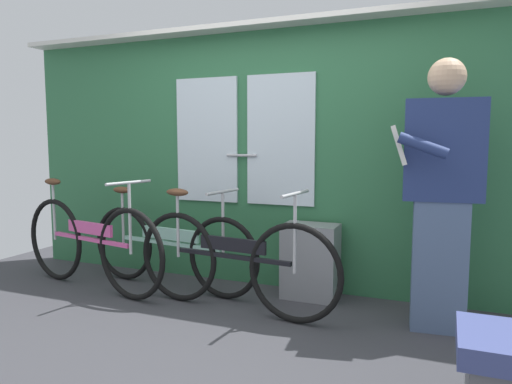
# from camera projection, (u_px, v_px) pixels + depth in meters

# --- Properties ---
(ground_plane) EXTENTS (5.88, 4.20, 0.04)m
(ground_plane) POSITION_uv_depth(u_px,v_px,m) (193.00, 342.00, 3.03)
(ground_plane) COLOR #38383D
(train_door_wall) EXTENTS (4.88, 0.28, 2.23)m
(train_door_wall) POSITION_uv_depth(u_px,v_px,m) (265.00, 152.00, 4.10)
(train_door_wall) COLOR #2D6B42
(train_door_wall) RESTS_ON ground_plane
(bicycle_near_door) EXTENTS (1.70, 0.44, 0.92)m
(bicycle_near_door) POSITION_uv_depth(u_px,v_px,m) (232.00, 261.00, 3.50)
(bicycle_near_door) COLOR black
(bicycle_near_door) RESTS_ON ground_plane
(bicycle_leaning_behind) EXTENTS (1.75, 0.44, 0.88)m
(bicycle_leaning_behind) POSITION_uv_depth(u_px,v_px,m) (169.00, 247.00, 4.06)
(bicycle_leaning_behind) COLOR black
(bicycle_leaning_behind) RESTS_ON ground_plane
(bicycle_by_pole) EXTENTS (1.72, 0.52, 0.95)m
(bicycle_by_pole) POSITION_uv_depth(u_px,v_px,m) (90.00, 244.00, 4.03)
(bicycle_by_pole) COLOR black
(bicycle_by_pole) RESTS_ON ground_plane
(passenger_reading_newspaper) EXTENTS (0.60, 0.54, 1.79)m
(passenger_reading_newspaper) POSITION_uv_depth(u_px,v_px,m) (441.00, 190.00, 3.09)
(passenger_reading_newspaper) COLOR slate
(passenger_reading_newspaper) RESTS_ON ground_plane
(trash_bin_by_wall) EXTENTS (0.44, 0.28, 0.60)m
(trash_bin_by_wall) POSITION_uv_depth(u_px,v_px,m) (310.00, 261.00, 3.81)
(trash_bin_by_wall) COLOR gray
(trash_bin_by_wall) RESTS_ON ground_plane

